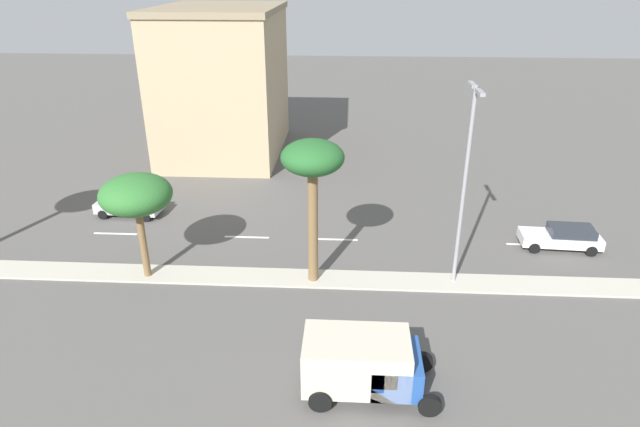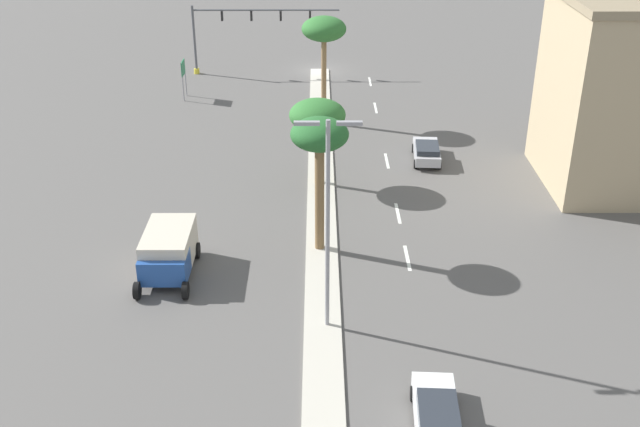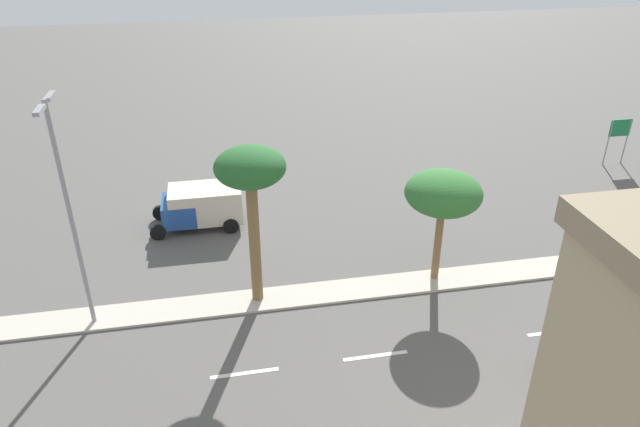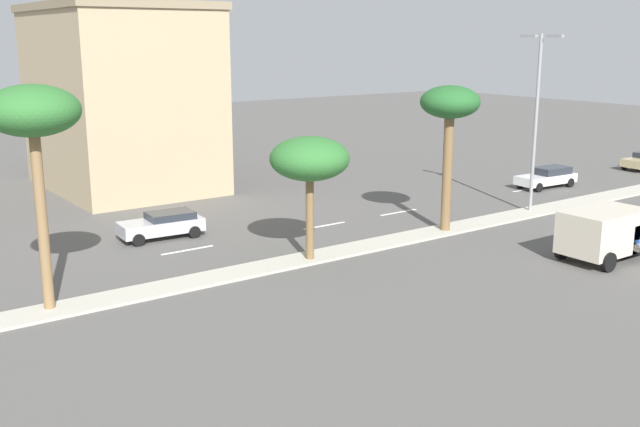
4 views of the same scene
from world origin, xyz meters
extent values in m
plane|color=#565451|center=(0.00, 36.00, 0.00)|extent=(160.00, 160.00, 0.00)
cube|color=#B7B2A3|center=(0.00, 46.28, 0.06)|extent=(1.80, 92.57, 0.12)
cube|color=silver|center=(-4.79, 4.00, 0.01)|extent=(0.20, 2.80, 0.01)
cube|color=silver|center=(-4.79, 11.62, 0.01)|extent=(0.20, 2.80, 0.01)
cube|color=silver|center=(-4.79, 23.36, 0.01)|extent=(0.20, 2.80, 0.01)
cube|color=silver|center=(-4.79, 31.77, 0.01)|extent=(0.20, 2.80, 0.01)
cube|color=silver|center=(-4.79, 37.30, 0.01)|extent=(0.20, 2.80, 0.01)
cube|color=silver|center=(-4.79, 49.17, 0.01)|extent=(0.20, 2.80, 0.01)
cylinder|color=#515459|center=(12.09, 1.21, 3.30)|extent=(0.24, 0.24, 6.60)
cylinder|color=gold|center=(12.09, 1.21, 0.25)|extent=(0.53, 0.53, 0.50)
cylinder|color=#515459|center=(5.11, 1.21, 6.16)|extent=(13.97, 0.16, 0.16)
cube|color=black|center=(9.30, 1.21, 5.61)|extent=(0.20, 0.32, 0.90)
sphere|color=#19D83F|center=(9.30, 1.09, 5.31)|extent=(0.18, 0.18, 0.18)
cube|color=black|center=(6.51, 1.21, 5.61)|extent=(0.20, 0.32, 0.90)
sphere|color=#19D83F|center=(6.51, 1.09, 5.31)|extent=(0.18, 0.18, 0.18)
cube|color=black|center=(3.71, 1.21, 5.61)|extent=(0.20, 0.32, 0.90)
sphere|color=#19D83F|center=(3.71, 1.09, 5.31)|extent=(0.18, 0.18, 0.18)
cube|color=black|center=(0.92, 1.21, 5.61)|extent=(0.20, 0.32, 0.90)
sphere|color=#19D83F|center=(0.92, 1.09, 5.31)|extent=(0.18, 0.18, 0.18)
cylinder|color=gray|center=(12.02, 8.20, 1.71)|extent=(0.10, 0.10, 3.42)
cylinder|color=gray|center=(12.02, 9.68, 1.71)|extent=(0.10, 0.10, 3.42)
cube|color=#19723F|center=(12.02, 8.94, 2.79)|extent=(0.08, 1.65, 1.25)
cylinder|color=olive|center=(-0.28, 15.35, 3.60)|extent=(0.41, 0.41, 6.96)
ellipsoid|color=#2D6B2D|center=(-0.28, 15.35, 7.69)|extent=(3.47, 3.47, 1.91)
cylinder|color=brown|center=(0.24, 27.26, 2.18)|extent=(0.38, 0.38, 4.12)
ellipsoid|color=#2D6B2D|center=(0.24, 27.26, 4.88)|extent=(3.69, 3.69, 2.03)
cylinder|color=brown|center=(0.12, 36.28, 3.29)|extent=(0.52, 0.52, 6.33)
ellipsoid|color=#235B28|center=(0.12, 36.28, 7.00)|extent=(3.13, 3.13, 1.72)
cylinder|color=gray|center=(-0.22, 43.80, 5.31)|extent=(0.20, 0.20, 10.38)
cube|color=gray|center=(-1.12, 43.80, 10.35)|extent=(1.10, 0.24, 0.16)
cube|color=gray|center=(0.68, 43.80, 10.35)|extent=(1.10, 0.24, 0.16)
cube|color=#B2B2B7|center=(-7.64, 23.25, 0.65)|extent=(2.07, 4.41, 0.67)
cube|color=#262B33|center=(-7.60, 23.79, 1.17)|extent=(1.76, 2.47, 0.38)
cylinder|color=black|center=(-6.90, 21.69, 0.32)|extent=(0.26, 0.65, 0.64)
cylinder|color=black|center=(-8.58, 21.81, 0.32)|extent=(0.26, 0.65, 0.64)
cylinder|color=black|center=(-6.69, 24.69, 0.32)|extent=(0.26, 0.65, 0.64)
cylinder|color=black|center=(-8.38, 24.81, 0.32)|extent=(0.26, 0.65, 0.64)
cube|color=silver|center=(-4.47, 50.75, 0.62)|extent=(2.00, 4.69, 0.61)
cube|color=#262B33|center=(-4.44, 51.32, 1.17)|extent=(1.70, 2.61, 0.49)
cylinder|color=black|center=(-3.74, 49.10, 0.32)|extent=(0.26, 0.65, 0.64)
cylinder|color=black|center=(-5.38, 49.19, 0.32)|extent=(0.26, 0.65, 0.64)
cube|color=#234C99|center=(8.20, 40.05, 1.13)|extent=(2.46, 1.95, 1.35)
cube|color=beige|center=(8.20, 38.53, 1.43)|extent=(2.46, 4.15, 1.97)
cylinder|color=black|center=(6.97, 41.30, 0.45)|extent=(0.28, 0.90, 0.90)
cylinder|color=black|center=(9.43, 41.30, 0.45)|extent=(0.28, 0.90, 0.90)
cylinder|color=black|center=(6.97, 37.19, 0.45)|extent=(0.28, 0.90, 0.90)
cylinder|color=black|center=(9.43, 37.19, 0.45)|extent=(0.28, 0.90, 0.90)
camera|label=1|loc=(25.10, 38.07, 15.47)|focal=30.42mm
camera|label=2|loc=(0.24, 73.84, 21.32)|focal=42.45mm
camera|label=3|loc=(-22.94, 37.64, 16.87)|focal=32.62mm
camera|label=4|loc=(27.65, 8.07, 10.25)|focal=41.58mm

